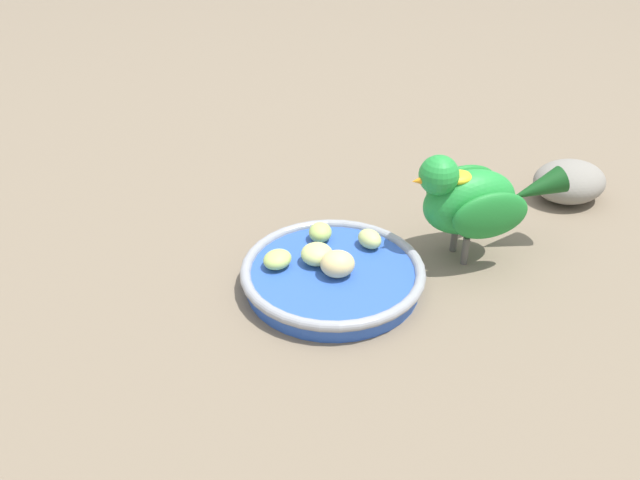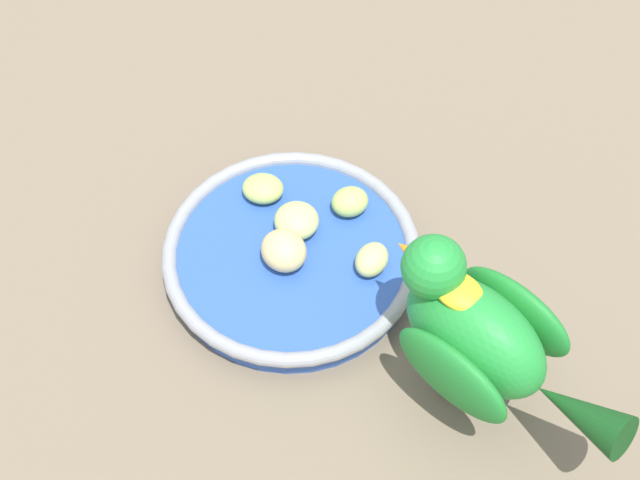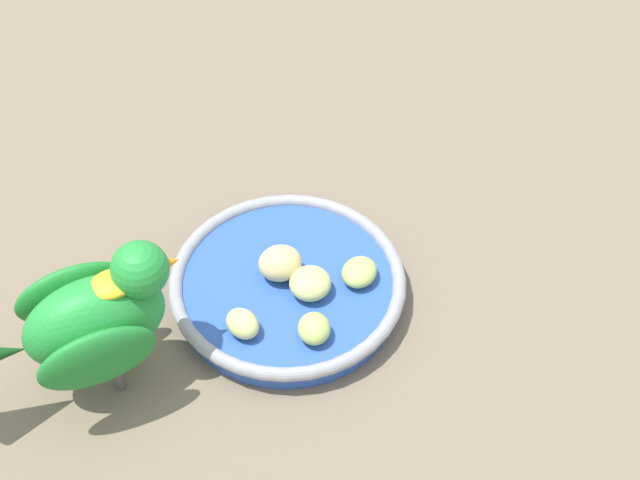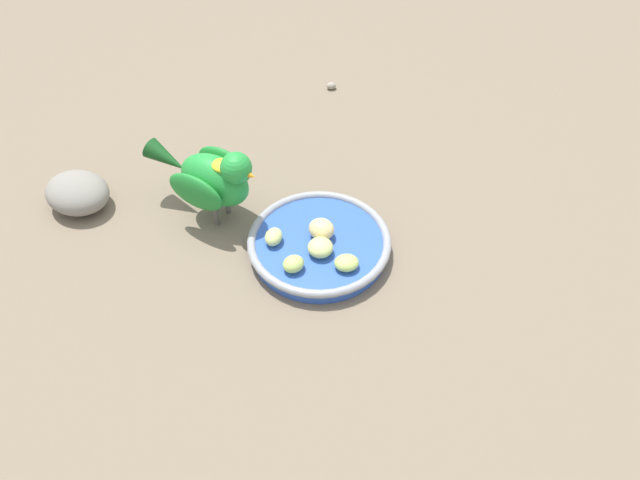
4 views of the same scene
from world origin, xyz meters
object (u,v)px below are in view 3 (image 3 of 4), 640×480
at_px(apple_piece_2, 280,263).
at_px(parrot, 89,319).
at_px(apple_piece_1, 314,329).
at_px(apple_piece_4, 310,283).
at_px(apple_piece_3, 359,272).
at_px(feeding_bowl, 288,286).
at_px(apple_piece_0, 243,324).

height_order(apple_piece_2, parrot, parrot).
relative_size(apple_piece_1, apple_piece_2, 0.81).
relative_size(apple_piece_1, apple_piece_4, 0.85).
relative_size(apple_piece_1, parrot, 0.16).
bearing_deg(parrot, apple_piece_2, 7.89).
bearing_deg(apple_piece_2, apple_piece_3, -95.19).
height_order(apple_piece_3, apple_piece_4, apple_piece_4).
height_order(feeding_bowl, apple_piece_4, apple_piece_4).
bearing_deg(apple_piece_1, apple_piece_3, -32.62).
xyz_separation_m(apple_piece_0, apple_piece_3, (0.05, -0.10, -0.00)).
xyz_separation_m(apple_piece_0, parrot, (-0.03, 0.11, 0.05)).
relative_size(apple_piece_3, parrot, 0.18).
xyz_separation_m(feeding_bowl, apple_piece_0, (-0.05, 0.04, 0.02)).
height_order(apple_piece_1, apple_piece_2, apple_piece_2).
relative_size(apple_piece_0, apple_piece_1, 1.03).
height_order(apple_piece_4, parrot, parrot).
xyz_separation_m(apple_piece_0, apple_piece_1, (-0.01, -0.06, 0.00)).
xyz_separation_m(apple_piece_1, apple_piece_4, (0.05, 0.00, 0.00)).
distance_m(apple_piece_1, apple_piece_4, 0.05).
bearing_deg(apple_piece_3, apple_piece_0, 119.55).
bearing_deg(feeding_bowl, apple_piece_3, -88.13).
bearing_deg(apple_piece_0, apple_piece_1, -95.38).
distance_m(apple_piece_1, apple_piece_2, 0.07).
bearing_deg(feeding_bowl, apple_piece_2, 36.51).
height_order(apple_piece_3, parrot, parrot).
xyz_separation_m(apple_piece_2, apple_piece_4, (-0.02, -0.03, -0.00)).
xyz_separation_m(apple_piece_1, parrot, (-0.02, 0.17, 0.05)).
relative_size(apple_piece_0, apple_piece_3, 0.93).
bearing_deg(apple_piece_2, apple_piece_1, -156.65).
relative_size(apple_piece_0, parrot, 0.17).
xyz_separation_m(feeding_bowl, parrot, (-0.08, 0.15, 0.06)).
xyz_separation_m(apple_piece_1, apple_piece_2, (0.07, 0.03, 0.00)).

